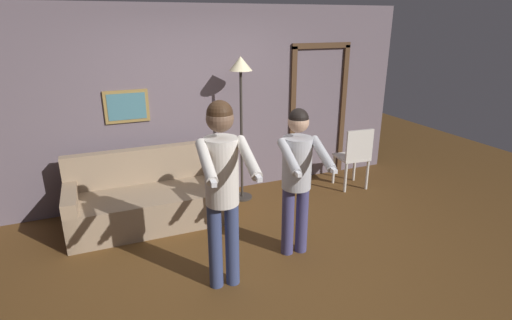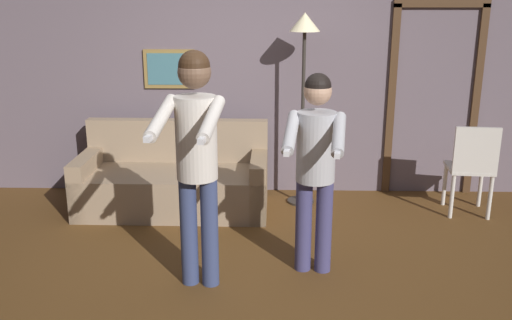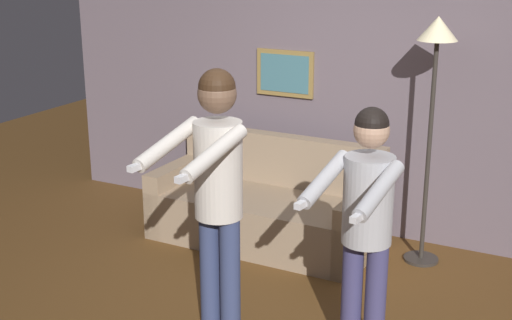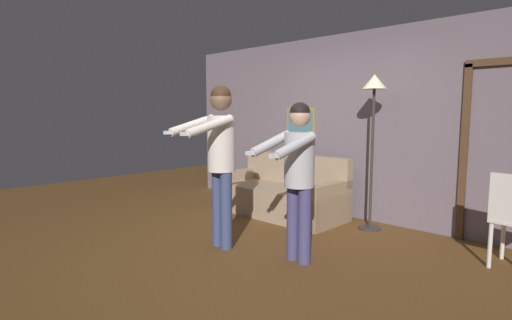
{
  "view_description": "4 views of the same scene",
  "coord_description": "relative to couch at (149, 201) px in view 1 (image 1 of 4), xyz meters",
  "views": [
    {
      "loc": [
        -1.32,
        -3.32,
        2.4
      ],
      "look_at": [
        0.01,
        -0.16,
        1.19
      ],
      "focal_mm": 28.0,
      "sensor_mm": 36.0,
      "label": 1
    },
    {
      "loc": [
        0.18,
        -4.17,
        2.17
      ],
      "look_at": [
        0.08,
        -0.09,
        0.95
      ],
      "focal_mm": 40.0,
      "sensor_mm": 36.0,
      "label": 2
    },
    {
      "loc": [
        1.75,
        -3.8,
        2.49
      ],
      "look_at": [
        -0.14,
        -0.12,
        1.22
      ],
      "focal_mm": 50.0,
      "sensor_mm": 36.0,
      "label": 3
    },
    {
      "loc": [
        2.91,
        -3.1,
        1.48
      ],
      "look_at": [
        0.17,
        -0.22,
        1.02
      ],
      "focal_mm": 28.0,
      "sensor_mm": 36.0,
      "label": 4
    }
  ],
  "objects": [
    {
      "name": "torchiere_lamp",
      "position": [
        1.31,
        0.21,
        1.32
      ],
      "size": [
        0.3,
        0.3,
        1.96
      ],
      "color": "#332D28",
      "rests_on": "ground_plane"
    },
    {
      "name": "person_standing_right",
      "position": [
        1.32,
        -1.34,
        0.67
      ],
      "size": [
        0.49,
        0.69,
        1.59
      ],
      "color": "#413E6D",
      "rests_on": "ground_plane"
    },
    {
      "name": "ground_plane",
      "position": [
        0.79,
        -1.33,
        -0.28
      ],
      "size": [
        12.0,
        12.0,
        0.0
      ],
      "primitive_type": "plane",
      "color": "brown"
    },
    {
      "name": "back_wall_assembly",
      "position": [
        0.81,
        0.61,
        1.02
      ],
      "size": [
        6.4,
        0.1,
        2.6
      ],
      "color": "slate",
      "rests_on": "ground_plane"
    },
    {
      "name": "dining_chair_distant",
      "position": [
        2.96,
        -0.12,
        0.25
      ],
      "size": [
        0.46,
        0.46,
        0.93
      ],
      "color": "silver",
      "rests_on": "ground_plane"
    },
    {
      "name": "couch",
      "position": [
        0.0,
        0.0,
        0.0
      ],
      "size": [
        1.91,
        0.87,
        0.87
      ],
      "color": "#998165",
      "rests_on": "ground_plane"
    },
    {
      "name": "person_standing_left",
      "position": [
        0.45,
        -1.59,
        0.82
      ],
      "size": [
        0.49,
        0.76,
        1.78
      ],
      "color": "#36426C",
      "rests_on": "ground_plane"
    }
  ]
}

